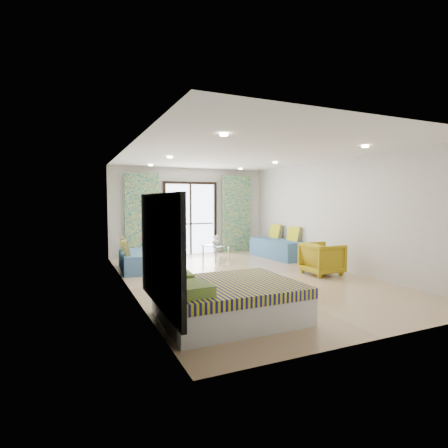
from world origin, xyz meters
name	(u,v)px	position (x,y,z in m)	size (l,w,h in m)	color
floor	(245,277)	(0.00, 0.00, 0.00)	(5.00, 7.50, 0.01)	tan
ceiling	(245,154)	(0.00, 0.00, 2.70)	(5.00, 7.50, 0.01)	silver
wall_back	(190,211)	(0.00, 3.75, 1.35)	(5.00, 0.01, 2.70)	silver
wall_front	(388,230)	(0.00, -3.75, 1.35)	(5.00, 0.01, 2.70)	silver
wall_left	(128,219)	(-2.50, 0.00, 1.35)	(0.01, 7.50, 2.70)	silver
wall_right	(334,214)	(2.50, 0.00, 1.35)	(0.01, 7.50, 2.70)	silver
balcony_door	(190,214)	(0.00, 3.72, 1.26)	(1.76, 0.08, 2.28)	black
balcony_rail	(190,224)	(0.00, 3.73, 0.95)	(1.52, 0.03, 0.04)	#595451
curtain_left	(142,215)	(-1.55, 3.57, 1.25)	(1.00, 0.10, 2.50)	beige
curtain_right	(237,214)	(1.55, 3.57, 1.25)	(1.00, 0.10, 2.50)	beige
downlight_a	(224,135)	(-1.40, -2.00, 2.67)	(0.12, 0.12, 0.02)	#FFE0B2
downlight_b	(365,147)	(1.40, -2.00, 2.67)	(0.12, 0.12, 0.02)	#FFE0B2
downlight_c	(170,157)	(-1.40, 1.00, 2.67)	(0.12, 0.12, 0.02)	#FFE0B2
downlight_d	(275,163)	(1.40, 1.00, 2.67)	(0.12, 0.12, 0.02)	#FFE0B2
downlight_e	(151,165)	(-1.40, 3.00, 2.67)	(0.12, 0.12, 0.02)	#FFE0B2
downlight_f	(240,169)	(1.40, 3.00, 2.67)	(0.12, 0.12, 0.02)	#FFE0B2
headboard	(160,251)	(-2.46, -2.31, 1.05)	(0.06, 2.10, 1.50)	black
switch_plate	(141,241)	(-2.47, -1.06, 1.05)	(0.02, 0.10, 0.10)	silver
bed	(228,300)	(-1.48, -2.31, 0.28)	(1.92, 1.57, 0.66)	silver
daybed_left	(134,260)	(-2.11, 1.78, 0.25)	(0.70, 1.63, 0.79)	#3C6390
daybed_right	(278,248)	(2.12, 1.93, 0.30)	(0.87, 1.97, 0.95)	#3C6390
coffee_table	(216,246)	(0.36, 2.51, 0.36)	(0.79, 0.79, 0.70)	silver
vase	(215,241)	(0.38, 2.59, 0.51)	(0.21, 0.22, 0.21)	white
armchair	(322,257)	(1.76, -0.46, 0.40)	(0.78, 0.73, 0.80)	#AD9316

